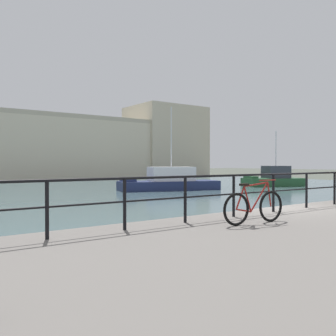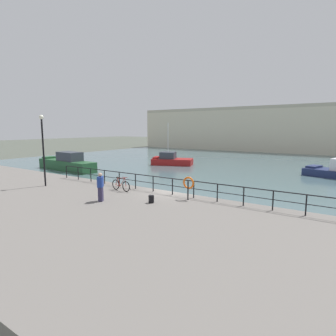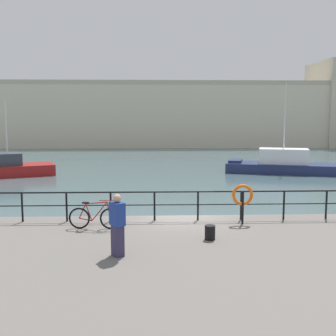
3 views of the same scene
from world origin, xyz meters
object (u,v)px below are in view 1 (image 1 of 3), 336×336
harbor_building (35,146)px  parked_bicycle (254,207)px  moored_green_narrowboat (169,181)px  moored_cabin_cruiser (273,179)px

harbor_building → parked_bicycle: harbor_building is taller
moored_green_narrowboat → parked_bicycle: size_ratio=5.39×
harbor_building → parked_bicycle: size_ratio=44.91×
moored_cabin_cruiser → parked_bicycle: size_ratio=3.80×
moored_cabin_cruiser → moored_green_narrowboat: moored_green_narrowboat is taller
moored_cabin_cruiser → moored_green_narrowboat: size_ratio=0.70×
harbor_building → parked_bicycle: bearing=-100.4°
harbor_building → moored_green_narrowboat: size_ratio=8.33×
moored_green_narrowboat → parked_bicycle: bearing=74.7°
harbor_building → parked_bicycle: 55.48m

